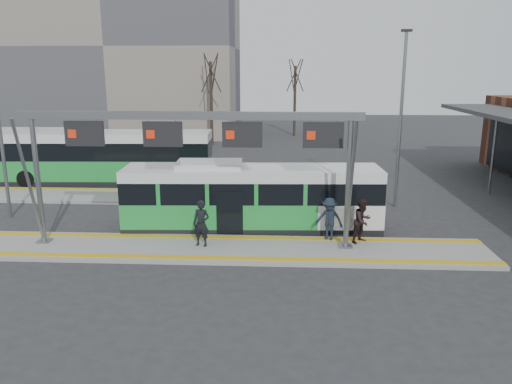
% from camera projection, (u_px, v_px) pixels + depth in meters
% --- Properties ---
extents(ground, '(120.00, 120.00, 0.00)m').
position_uv_depth(ground, '(204.00, 251.00, 19.43)').
color(ground, '#2D2D30').
rests_on(ground, ground).
extents(platform_main, '(22.00, 3.00, 0.15)m').
position_uv_depth(platform_main, '(204.00, 249.00, 19.41)').
color(platform_main, gray).
rests_on(platform_main, ground).
extents(platform_second, '(20.00, 3.00, 0.15)m').
position_uv_depth(platform_second, '(154.00, 196.00, 27.37)').
color(platform_second, gray).
rests_on(platform_second, ground).
extents(tactile_main, '(22.00, 2.65, 0.02)m').
position_uv_depth(tactile_main, '(204.00, 247.00, 19.39)').
color(tactile_main, gold).
rests_on(tactile_main, platform_main).
extents(tactile_second, '(20.00, 0.35, 0.02)m').
position_uv_depth(tactile_second, '(159.00, 190.00, 28.46)').
color(tactile_second, gold).
rests_on(tactile_second, platform_second).
extents(gantry, '(13.00, 1.68, 5.20)m').
position_uv_depth(gantry, '(193.00, 140.00, 18.66)').
color(gantry, slate).
rests_on(gantry, platform_main).
extents(apartment_block, '(24.50, 12.50, 18.40)m').
position_uv_depth(apartment_block, '(122.00, 46.00, 52.81)').
color(apartment_block, gray).
rests_on(apartment_block, ground).
extents(hero_bus, '(11.15, 2.84, 3.04)m').
position_uv_depth(hero_bus, '(251.00, 198.00, 21.74)').
color(hero_bus, black).
rests_on(hero_bus, ground).
extents(bg_bus_green, '(12.87, 3.26, 3.19)m').
position_uv_depth(bg_bus_green, '(106.00, 158.00, 30.49)').
color(bg_bus_green, black).
rests_on(bg_bus_green, ground).
extents(bg_bus_blue, '(11.46, 2.72, 2.98)m').
position_uv_depth(bg_bus_blue, '(9.00, 152.00, 33.55)').
color(bg_bus_blue, black).
rests_on(bg_bus_blue, ground).
extents(passenger_a, '(0.74, 0.57, 1.81)m').
position_uv_depth(passenger_a, '(201.00, 223.00, 19.33)').
color(passenger_a, black).
rests_on(passenger_a, platform_main).
extents(passenger_b, '(1.10, 1.08, 1.78)m').
position_uv_depth(passenger_b, '(362.00, 221.00, 19.73)').
color(passenger_b, black).
rests_on(passenger_b, platform_main).
extents(passenger_c, '(1.28, 1.01, 1.75)m').
position_uv_depth(passenger_c, '(329.00, 219.00, 20.01)').
color(passenger_c, '#1A232F').
rests_on(passenger_c, platform_main).
extents(tree_left, '(1.40, 1.40, 8.53)m').
position_uv_depth(tree_left, '(211.00, 74.00, 44.80)').
color(tree_left, '#382B21').
rests_on(tree_left, ground).
extents(tree_mid, '(1.40, 1.40, 8.13)m').
position_uv_depth(tree_mid, '(295.00, 76.00, 51.37)').
color(tree_mid, '#382B21').
rests_on(tree_mid, ground).
extents(tree_far, '(1.40, 1.40, 8.49)m').
position_uv_depth(tree_far, '(59.00, 73.00, 50.47)').
color(tree_far, '#382B21').
rests_on(tree_far, ground).
extents(lamp_east, '(0.50, 0.25, 8.71)m').
position_uv_depth(lamp_east, '(401.00, 117.00, 24.55)').
color(lamp_east, slate).
rests_on(lamp_east, ground).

